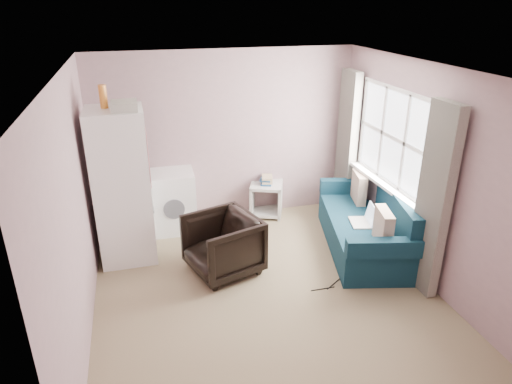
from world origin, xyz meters
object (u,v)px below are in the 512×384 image
armchair (223,242)px  sofa (368,226)px  washing_machine (173,199)px  fridge (122,186)px  side_table (266,197)px

armchair → sofa: (1.99, 0.06, -0.08)m
armchair → washing_machine: washing_machine is taller
fridge → side_table: fridge is taller
fridge → washing_machine: 1.04m
washing_machine → sofa: washing_machine is taller
sofa → armchair: bearing=-164.9°
fridge → sofa: 3.23m
armchair → side_table: size_ratio=1.25×
fridge → side_table: bearing=18.9°
fridge → sofa: fridge is taller
armchair → washing_machine: size_ratio=0.91×
armchair → sofa: sofa is taller
side_table → sofa: 1.69m
side_table → washing_machine: bearing=-176.7°
side_table → sofa: (1.03, -1.34, 0.02)m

